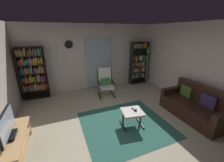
{
  "coord_description": "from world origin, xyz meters",
  "views": [
    {
      "loc": [
        -1.38,
        -2.69,
        2.33
      ],
      "look_at": [
        0.2,
        1.17,
        0.83
      ],
      "focal_mm": 22.42,
      "sensor_mm": 36.0,
      "label": 1
    }
  ],
  "objects": [
    {
      "name": "ground_plane",
      "position": [
        0.0,
        0.0,
        0.0
      ],
      "size": [
        7.02,
        7.02,
        0.0
      ],
      "primitive_type": "plane",
      "color": "#B9B094"
    },
    {
      "name": "wall_clock",
      "position": [
        -0.86,
        2.82,
        1.85
      ],
      "size": [
        0.29,
        0.03,
        0.29
      ],
      "color": "silver"
    },
    {
      "name": "wall_back",
      "position": [
        0.0,
        2.9,
        1.3
      ],
      "size": [
        5.6,
        0.06,
        2.6
      ],
      "primitive_type": "cube",
      "color": "silver",
      "rests_on": "ground"
    },
    {
      "name": "ottoman",
      "position": [
        0.26,
        -0.04,
        0.34
      ],
      "size": [
        0.59,
        0.56,
        0.41
      ],
      "color": "white",
      "rests_on": "ground"
    },
    {
      "name": "area_rug",
      "position": [
        0.11,
        0.05,
        0.0
      ],
      "size": [
        2.19,
        2.02,
        0.01
      ],
      "primitive_type": "cube",
      "color": "#2C6255",
      "rests_on": "ground"
    },
    {
      "name": "lounge_armchair",
      "position": [
        0.26,
        1.98,
        0.53
      ],
      "size": [
        0.64,
        0.71,
        1.02
      ],
      "color": "black",
      "rests_on": "ground"
    },
    {
      "name": "leather_sofa",
      "position": [
        2.12,
        -0.35,
        0.31
      ],
      "size": [
        0.86,
        1.75,
        0.88
      ],
      "color": "#341D16",
      "rests_on": "ground"
    },
    {
      "name": "bookshelf_near_tv",
      "position": [
        -2.15,
        2.7,
        0.99
      ],
      "size": [
        0.84,
        0.3,
        1.84
      ],
      "color": "black",
      "rests_on": "ground"
    },
    {
      "name": "tv_remote",
      "position": [
        0.32,
        0.02,
        0.42
      ],
      "size": [
        0.05,
        0.15,
        0.02
      ],
      "primitive_type": "cube",
      "rotation": [
        0.0,
        0.0,
        0.1
      ],
      "color": "black",
      "rests_on": "ottoman"
    },
    {
      "name": "glass_door_panel",
      "position": [
        0.3,
        2.83,
        1.05
      ],
      "size": [
        1.1,
        0.01,
        2.0
      ],
      "primitive_type": "cube",
      "color": "silver"
    },
    {
      "name": "floor_lamp_by_shelf",
      "position": [
        2.22,
        2.16,
        1.38
      ],
      "size": [
        0.22,
        0.22,
        1.76
      ],
      "color": "#A5A5AD",
      "rests_on": "ground"
    },
    {
      "name": "wall_right",
      "position": [
        2.7,
        0.0,
        1.3
      ],
      "size": [
        0.06,
        6.0,
        2.6
      ],
      "primitive_type": "cube",
      "color": "silver",
      "rests_on": "ground"
    },
    {
      "name": "tv_stand",
      "position": [
        -2.36,
        -0.03,
        0.31
      ],
      "size": [
        0.5,
        1.27,
        0.47
      ],
      "color": "tan",
      "rests_on": "ground"
    },
    {
      "name": "bookshelf_near_sofa",
      "position": [
        2.09,
        2.66,
        0.95
      ],
      "size": [
        0.78,
        0.3,
        1.87
      ],
      "color": "black",
      "rests_on": "ground"
    },
    {
      "name": "cell_phone",
      "position": [
        0.34,
        -0.05,
        0.42
      ],
      "size": [
        0.13,
        0.16,
        0.01
      ],
      "primitive_type": "cube",
      "rotation": [
        0.0,
        0.0,
        -0.52
      ],
      "color": "black",
      "rests_on": "ottoman"
    },
    {
      "name": "television",
      "position": [
        -2.35,
        -0.02,
        0.71
      ],
      "size": [
        0.2,
        0.83,
        0.52
      ],
      "color": "black",
      "rests_on": "tv_stand"
    }
  ]
}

